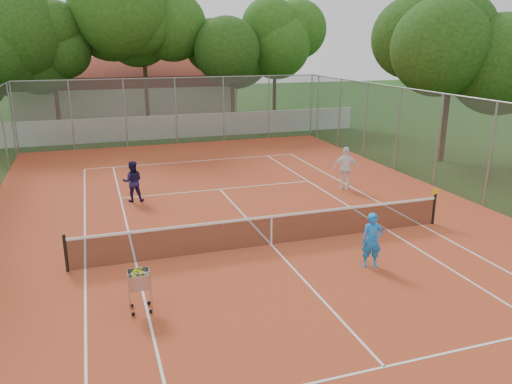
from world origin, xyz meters
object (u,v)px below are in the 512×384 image
object	(u,v)px
tennis_net	(271,230)
ball_hopper	(140,290)
player_far_left	(133,181)
player_far_right	(346,168)
clubhouse	(127,91)
player_near	(372,240)

from	to	relation	value
tennis_net	ball_hopper	xyz separation A→B (m)	(-4.24, -2.77, 0.05)
player_far_left	player_far_right	size ratio (longest dim) A/B	0.89
tennis_net	clubhouse	size ratio (longest dim) A/B	0.72
player_near	player_far_right	world-z (taller)	player_far_right
tennis_net	clubhouse	xyz separation A→B (m)	(-2.00, 29.00, 1.69)
player_far_left	ball_hopper	bearing A→B (deg)	91.74
clubhouse	player_near	xyz separation A→B (m)	(4.10, -31.34, -1.40)
ball_hopper	player_near	bearing A→B (deg)	-0.34
tennis_net	player_far_left	size ratio (longest dim) A/B	7.34
player_near	player_far_right	size ratio (longest dim) A/B	0.85
tennis_net	player_far_right	size ratio (longest dim) A/B	6.51
tennis_net	ball_hopper	size ratio (longest dim) A/B	10.93
clubhouse	ball_hopper	world-z (taller)	clubhouse
tennis_net	ball_hopper	world-z (taller)	ball_hopper
tennis_net	clubhouse	world-z (taller)	clubhouse
ball_hopper	tennis_net	bearing A→B (deg)	28.89
clubhouse	player_near	size ratio (longest dim) A/B	10.51
tennis_net	clubhouse	distance (m)	29.12
clubhouse	player_far_left	bearing A→B (deg)	-94.03
tennis_net	player_far_left	world-z (taller)	player_far_left
player_near	ball_hopper	xyz separation A→B (m)	(-6.34, -0.44, -0.24)
clubhouse	player_far_right	size ratio (longest dim) A/B	8.98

